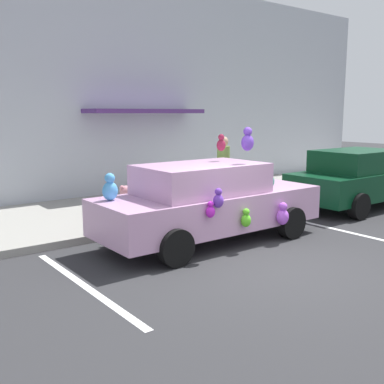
# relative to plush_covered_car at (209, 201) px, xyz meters

# --- Properties ---
(ground_plane) EXTENTS (60.00, 60.00, 0.00)m
(ground_plane) POSITION_rel_plush_covered_car_xyz_m (-0.15, -1.72, -0.80)
(ground_plane) COLOR #2D2D30
(sidewalk) EXTENTS (24.00, 4.00, 0.15)m
(sidewalk) POSITION_rel_plush_covered_car_xyz_m (-0.15, 3.28, -0.73)
(sidewalk) COLOR gray
(sidewalk) RESTS_ON ground
(storefront_building) EXTENTS (24.00, 1.25, 6.40)m
(storefront_building) POSITION_rel_plush_covered_car_xyz_m (-0.13, 5.43, 2.39)
(storefront_building) COLOR #B2B7C1
(storefront_building) RESTS_ON ground
(parking_stripe_front) EXTENTS (0.12, 3.60, 0.01)m
(parking_stripe_front) POSITION_rel_plush_covered_car_xyz_m (2.80, -0.72, -0.80)
(parking_stripe_front) COLOR silver
(parking_stripe_front) RESTS_ON ground
(parking_stripe_rear) EXTENTS (0.12, 3.60, 0.01)m
(parking_stripe_rear) POSITION_rel_plush_covered_car_xyz_m (-2.95, -0.72, -0.80)
(parking_stripe_rear) COLOR silver
(parking_stripe_rear) RESTS_ON ground
(plush_covered_car) EXTENTS (4.60, 1.98, 2.24)m
(plush_covered_car) POSITION_rel_plush_covered_car_xyz_m (0.00, 0.00, 0.00)
(plush_covered_car) COLOR #C795BE
(plush_covered_car) RESTS_ON ground
(parked_sedan_behind) EXTENTS (4.23, 1.93, 1.54)m
(parked_sedan_behind) POSITION_rel_plush_covered_car_xyz_m (5.27, 0.15, -0.01)
(parked_sedan_behind) COLOR #0A381E
(parked_sedan_behind) RESTS_ON ground
(teddy_bear_on_sidewalk) EXTENTS (0.40, 0.33, 0.76)m
(teddy_bear_on_sidewalk) POSITION_rel_plush_covered_car_xyz_m (-0.61, 2.19, -0.30)
(teddy_bear_on_sidewalk) COLOR pink
(teddy_bear_on_sidewalk) RESTS_ON sidewalk
(pedestrian_walking_past) EXTENTS (0.32, 0.32, 1.78)m
(pedestrian_walking_past) POSITION_rel_plush_covered_car_xyz_m (1.87, 1.73, 0.19)
(pedestrian_walking_past) COLOR #759B45
(pedestrian_walking_past) RESTS_ON sidewalk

